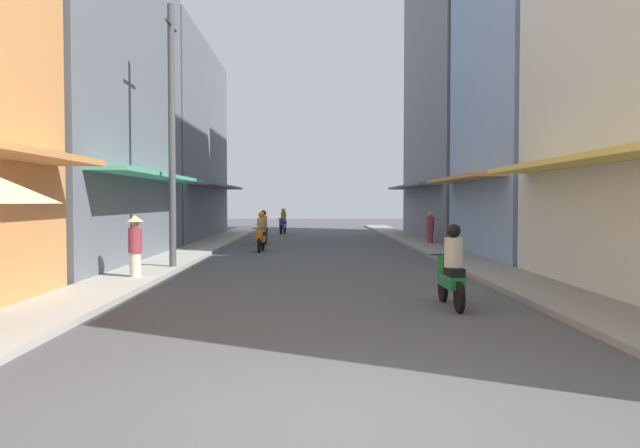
% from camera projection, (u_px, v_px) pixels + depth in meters
% --- Properties ---
extents(ground_plane, '(95.98, 95.98, 0.00)m').
position_uv_depth(ground_plane, '(317.00, 254.00, 23.49)').
color(ground_plane, '#4C4C4F').
extents(sidewalk_left, '(1.67, 51.63, 0.12)m').
position_uv_depth(sidewalk_left, '(190.00, 253.00, 23.43)').
color(sidewalk_left, '#ADA89E').
rests_on(sidewalk_left, ground).
extents(sidewalk_right, '(1.67, 51.63, 0.12)m').
position_uv_depth(sidewalk_right, '(443.00, 252.00, 23.54)').
color(sidewalk_right, gray).
rests_on(sidewalk_right, ground).
extents(building_left_mid, '(7.05, 11.77, 11.04)m').
position_uv_depth(building_left_mid, '(48.00, 91.00, 19.85)').
color(building_left_mid, slate).
rests_on(building_left_mid, ground).
extents(building_left_far, '(7.05, 13.47, 10.23)m').
position_uv_depth(building_left_far, '(153.00, 142.00, 32.79)').
color(building_left_far, slate).
rests_on(building_left_far, ground).
extents(building_right_mid, '(7.05, 8.33, 17.50)m').
position_uv_depth(building_right_mid, '(562.00, 10.00, 21.91)').
color(building_right_mid, '#8CA5CC').
rests_on(building_right_mid, ground).
extents(building_right_far, '(7.05, 12.75, 17.96)m').
position_uv_depth(building_right_far, '(478.00, 70.00, 33.08)').
color(building_right_far, slate).
rests_on(building_right_far, ground).
extents(motorbike_orange, '(0.55, 1.81, 1.58)m').
position_uv_depth(motorbike_orange, '(261.00, 234.00, 24.73)').
color(motorbike_orange, black).
rests_on(motorbike_orange, ground).
extents(motorbike_black, '(0.55, 1.81, 1.58)m').
position_uv_depth(motorbike_black, '(263.00, 229.00, 28.72)').
color(motorbike_black, black).
rests_on(motorbike_black, ground).
extents(motorbike_green, '(0.55, 1.81, 1.58)m').
position_uv_depth(motorbike_green, '(451.00, 270.00, 11.65)').
color(motorbike_green, black).
rests_on(motorbike_green, ground).
extents(motorbike_blue, '(0.55, 1.81, 1.58)m').
position_uv_depth(motorbike_blue, '(283.00, 222.00, 38.17)').
color(motorbike_blue, black).
rests_on(motorbike_blue, ground).
extents(pedestrian_foreground, '(0.34, 0.34, 1.56)m').
position_uv_depth(pedestrian_foreground, '(430.00, 228.00, 28.03)').
color(pedestrian_foreground, '#99333F').
rests_on(pedestrian_foreground, ground).
extents(pedestrian_crossing, '(0.44, 0.44, 1.65)m').
position_uv_depth(pedestrian_crossing, '(135.00, 244.00, 15.41)').
color(pedestrian_crossing, beige).
rests_on(pedestrian_crossing, ground).
extents(utility_pole, '(0.20, 1.20, 7.60)m').
position_uv_depth(utility_pole, '(172.00, 135.00, 17.78)').
color(utility_pole, '#4C4C4F').
rests_on(utility_pole, ground).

